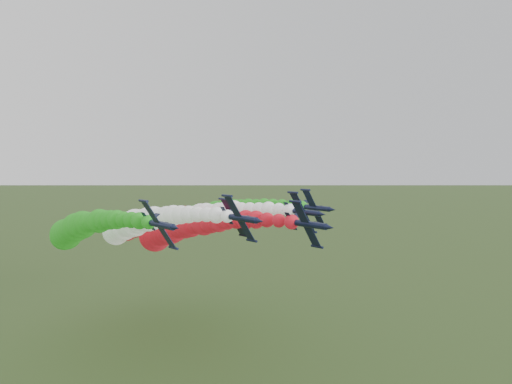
% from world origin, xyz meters
% --- Properties ---
extents(jet_lead, '(16.83, 87.19, 22.08)m').
position_xyz_m(jet_lead, '(7.09, 48.08, 34.73)').
color(jet_lead, black).
rests_on(jet_lead, ground).
extents(jet_inner_left, '(15.94, 86.30, 21.19)m').
position_xyz_m(jet_inner_left, '(-2.41, 54.62, 36.31)').
color(jet_inner_left, black).
rests_on(jet_inner_left, ground).
extents(jet_inner_right, '(16.16, 86.52, 21.41)m').
position_xyz_m(jet_inner_right, '(17.27, 57.20, 35.87)').
color(jet_inner_right, black).
rests_on(jet_inner_right, ground).
extents(jet_outer_left, '(16.07, 86.42, 21.31)m').
position_xyz_m(jet_outer_left, '(-16.59, 61.64, 35.43)').
color(jet_outer_left, black).
rests_on(jet_outer_left, ground).
extents(jet_outer_right, '(16.42, 86.77, 21.67)m').
position_xyz_m(jet_outer_right, '(27.22, 64.51, 35.45)').
color(jet_outer_right, black).
rests_on(jet_outer_right, ground).
extents(jet_trail, '(15.83, 86.19, 21.08)m').
position_xyz_m(jet_trail, '(9.70, 72.83, 33.88)').
color(jet_trail, black).
rests_on(jet_trail, ground).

